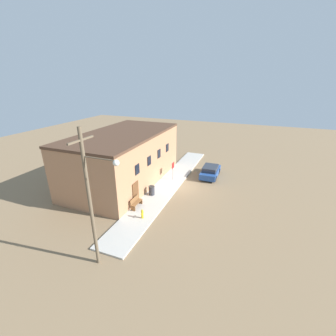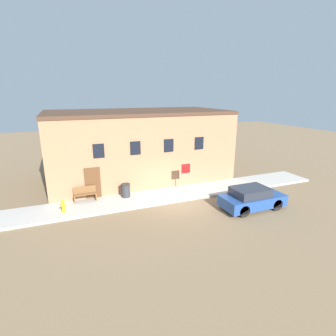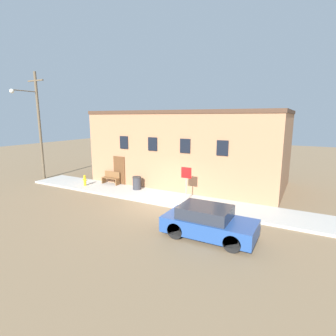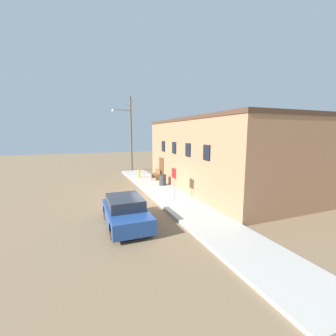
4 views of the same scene
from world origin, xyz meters
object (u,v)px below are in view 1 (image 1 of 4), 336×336
at_px(fire_hydrant, 142,214).
at_px(bench, 136,202).
at_px(parked_car, 210,171).
at_px(utility_pole, 92,196).
at_px(trash_bin, 152,190).
at_px(stop_sign, 173,168).

distance_m(fire_hydrant, bench, 1.87).
xyz_separation_m(fire_hydrant, parked_car, (10.66, -3.38, 0.13)).
relative_size(fire_hydrant, utility_pole, 0.09).
distance_m(bench, trash_bin, 2.59).
bearing_deg(trash_bin, parked_car, -32.96).
height_order(stop_sign, utility_pole, utility_pole).
height_order(fire_hydrant, trash_bin, trash_bin).
height_order(bench, trash_bin, bench).
xyz_separation_m(bench, parked_car, (9.32, -4.70, 0.08)).
bearing_deg(trash_bin, utility_pole, -175.24).
xyz_separation_m(utility_pole, parked_car, (15.77, -3.63, -4.03)).
bearing_deg(stop_sign, parked_car, -53.60).
relative_size(trash_bin, utility_pole, 0.11).
relative_size(bench, trash_bin, 1.56).
bearing_deg(parked_car, utility_pole, 167.04).
bearing_deg(stop_sign, bench, 171.15).
distance_m(stop_sign, bench, 6.77).
distance_m(bench, utility_pole, 7.73).
height_order(stop_sign, trash_bin, stop_sign).
relative_size(fire_hydrant, stop_sign, 0.39).
bearing_deg(stop_sign, trash_bin, 170.03).
height_order(stop_sign, parked_car, stop_sign).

